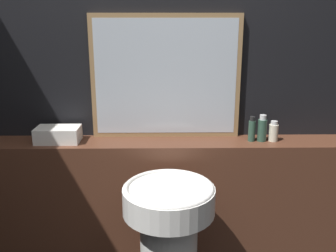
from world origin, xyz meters
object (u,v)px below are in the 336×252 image
Objects in this scene: mirror at (166,77)px; towel_stack at (58,135)px; conditioner_bottle at (262,129)px; shampoo_bottle at (252,130)px; lotion_bottle at (273,132)px.

towel_stack is at bearing -170.73° from mirror.
mirror is 0.60m from conditioner_bottle.
shampoo_bottle is at bearing 0.00° from towel_stack.
mirror is 0.67m from towel_stack.
conditioner_bottle is at bearing 0.00° from towel_stack.
shampoo_bottle is 0.94× the size of conditioner_bottle.
mirror is 3.51× the size of towel_stack.
towel_stack is 1.18m from lotion_bottle.
towel_stack is (-0.59, -0.10, -0.30)m from mirror.
mirror is at bearing 169.67° from conditioner_bottle.
lotion_bottle is at bearing -9.25° from mirror.
shampoo_bottle is 1.23× the size of lotion_bottle.
mirror reaches higher than lotion_bottle.
mirror reaches higher than towel_stack.
towel_stack is 1.06m from shampoo_bottle.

